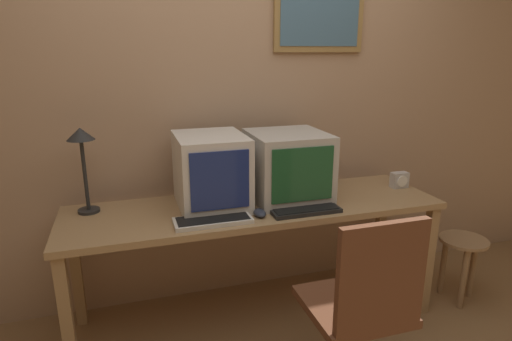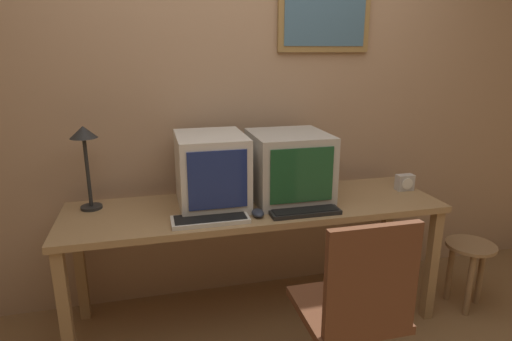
{
  "view_description": "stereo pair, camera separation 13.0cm",
  "coord_description": "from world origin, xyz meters",
  "px_view_note": "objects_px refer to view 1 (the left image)",
  "views": [
    {
      "loc": [
        -0.68,
        -1.21,
        1.59
      ],
      "look_at": [
        0.0,
        0.97,
        0.94
      ],
      "focal_mm": 30.0,
      "sensor_mm": 36.0,
      "label": 1
    },
    {
      "loc": [
        -0.56,
        -1.25,
        1.59
      ],
      "look_at": [
        0.0,
        0.97,
        0.94
      ],
      "focal_mm": 30.0,
      "sensor_mm": 36.0,
      "label": 2
    }
  ],
  "objects_px": {
    "office_chair": "(359,323)",
    "side_stool": "(462,255)",
    "mouse_near_keyboard": "(260,213)",
    "keyboard_main": "(213,220)",
    "desk_clock": "(399,180)",
    "monitor_right": "(288,166)",
    "monitor_left": "(211,171)",
    "keyboard_side": "(306,210)",
    "desk_lamp": "(82,148)"
  },
  "relations": [
    {
      "from": "office_chair",
      "to": "side_stool",
      "type": "bearing_deg",
      "value": 27.23
    },
    {
      "from": "mouse_near_keyboard",
      "to": "keyboard_main",
      "type": "bearing_deg",
      "value": -177.77
    },
    {
      "from": "keyboard_main",
      "to": "desk_clock",
      "type": "distance_m",
      "value": 1.28
    },
    {
      "from": "side_stool",
      "to": "monitor_right",
      "type": "bearing_deg",
      "value": 166.6
    },
    {
      "from": "office_chair",
      "to": "side_stool",
      "type": "height_order",
      "value": "office_chair"
    },
    {
      "from": "monitor_left",
      "to": "keyboard_side",
      "type": "xyz_separation_m",
      "value": [
        0.46,
        -0.27,
        -0.19
      ]
    },
    {
      "from": "keyboard_main",
      "to": "desk_clock",
      "type": "xyz_separation_m",
      "value": [
        1.26,
        0.21,
        0.04
      ]
    },
    {
      "from": "monitor_right",
      "to": "keyboard_side",
      "type": "relative_size",
      "value": 1.17
    },
    {
      "from": "mouse_near_keyboard",
      "to": "desk_clock",
      "type": "height_order",
      "value": "desk_clock"
    },
    {
      "from": "keyboard_main",
      "to": "side_stool",
      "type": "xyz_separation_m",
      "value": [
        1.61,
        -0.02,
        -0.43
      ]
    },
    {
      "from": "monitor_left",
      "to": "side_stool",
      "type": "height_order",
      "value": "monitor_left"
    },
    {
      "from": "desk_lamp",
      "to": "side_stool",
      "type": "height_order",
      "value": "desk_lamp"
    },
    {
      "from": "monitor_right",
      "to": "side_stool",
      "type": "distance_m",
      "value": 1.29
    },
    {
      "from": "side_stool",
      "to": "keyboard_main",
      "type": "bearing_deg",
      "value": 179.23
    },
    {
      "from": "keyboard_side",
      "to": "desk_clock",
      "type": "height_order",
      "value": "desk_clock"
    },
    {
      "from": "mouse_near_keyboard",
      "to": "office_chair",
      "type": "height_order",
      "value": "office_chair"
    },
    {
      "from": "desk_clock",
      "to": "desk_lamp",
      "type": "relative_size",
      "value": 0.23
    },
    {
      "from": "keyboard_side",
      "to": "office_chair",
      "type": "distance_m",
      "value": 0.65
    },
    {
      "from": "monitor_right",
      "to": "mouse_near_keyboard",
      "type": "distance_m",
      "value": 0.38
    },
    {
      "from": "monitor_right",
      "to": "office_chair",
      "type": "relative_size",
      "value": 0.47
    },
    {
      "from": "monitor_left",
      "to": "desk_clock",
      "type": "height_order",
      "value": "monitor_left"
    },
    {
      "from": "keyboard_side",
      "to": "keyboard_main",
      "type": "bearing_deg",
      "value": 178.5
    },
    {
      "from": "keyboard_main",
      "to": "desk_clock",
      "type": "bearing_deg",
      "value": 9.59
    },
    {
      "from": "monitor_right",
      "to": "keyboard_side",
      "type": "height_order",
      "value": "monitor_right"
    },
    {
      "from": "desk_clock",
      "to": "monitor_right",
      "type": "bearing_deg",
      "value": 177.73
    },
    {
      "from": "desk_clock",
      "to": "side_stool",
      "type": "distance_m",
      "value": 0.63
    },
    {
      "from": "monitor_left",
      "to": "keyboard_main",
      "type": "bearing_deg",
      "value": -100.81
    },
    {
      "from": "mouse_near_keyboard",
      "to": "desk_clock",
      "type": "xyz_separation_m",
      "value": [
        1.0,
        0.2,
        0.03
      ]
    },
    {
      "from": "monitor_right",
      "to": "monitor_left",
      "type": "bearing_deg",
      "value": 178.6
    },
    {
      "from": "monitor_left",
      "to": "desk_lamp",
      "type": "bearing_deg",
      "value": 171.79
    },
    {
      "from": "monitor_right",
      "to": "office_chair",
      "type": "distance_m",
      "value": 0.97
    },
    {
      "from": "keyboard_side",
      "to": "office_chair",
      "type": "bearing_deg",
      "value": -88.06
    },
    {
      "from": "office_chair",
      "to": "monitor_left",
      "type": "bearing_deg",
      "value": 119.97
    },
    {
      "from": "office_chair",
      "to": "keyboard_main",
      "type": "bearing_deg",
      "value": 132.4
    },
    {
      "from": "monitor_right",
      "to": "mouse_near_keyboard",
      "type": "bearing_deg",
      "value": -136.64
    },
    {
      "from": "monitor_left",
      "to": "keyboard_side",
      "type": "relative_size",
      "value": 1.19
    },
    {
      "from": "monitor_right",
      "to": "office_chair",
      "type": "height_order",
      "value": "monitor_right"
    },
    {
      "from": "keyboard_main",
      "to": "keyboard_side",
      "type": "height_order",
      "value": "same"
    },
    {
      "from": "office_chair",
      "to": "monitor_right",
      "type": "bearing_deg",
      "value": 91.88
    },
    {
      "from": "monitor_left",
      "to": "keyboard_side",
      "type": "height_order",
      "value": "monitor_left"
    },
    {
      "from": "keyboard_main",
      "to": "mouse_near_keyboard",
      "type": "xyz_separation_m",
      "value": [
        0.25,
        0.01,
        0.01
      ]
    },
    {
      "from": "desk_lamp",
      "to": "office_chair",
      "type": "distance_m",
      "value": 1.62
    },
    {
      "from": "monitor_left",
      "to": "mouse_near_keyboard",
      "type": "xyz_separation_m",
      "value": [
        0.21,
        -0.24,
        -0.18
      ]
    },
    {
      "from": "monitor_right",
      "to": "side_stool",
      "type": "relative_size",
      "value": 1.04
    },
    {
      "from": "side_stool",
      "to": "keyboard_side",
      "type": "bearing_deg",
      "value": 179.57
    },
    {
      "from": "mouse_near_keyboard",
      "to": "monitor_left",
      "type": "bearing_deg",
      "value": 130.25
    },
    {
      "from": "monitor_right",
      "to": "keyboard_main",
      "type": "bearing_deg",
      "value": -154.17
    },
    {
      "from": "keyboard_side",
      "to": "mouse_near_keyboard",
      "type": "relative_size",
      "value": 3.74
    },
    {
      "from": "desk_clock",
      "to": "keyboard_main",
      "type": "bearing_deg",
      "value": -170.41
    },
    {
      "from": "monitor_left",
      "to": "office_chair",
      "type": "distance_m",
      "value": 1.09
    }
  ]
}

